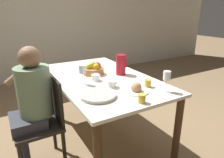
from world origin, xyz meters
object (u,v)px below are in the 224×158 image
Objects in this scene: chair_person_side at (44,121)px; teacup_near_person at (112,85)px; teacup_across at (96,78)px; wine_glass_water at (82,70)px; person_seated at (31,100)px; bread_plate at (136,89)px; jam_jar_amber at (142,98)px; wine_glass_juice at (167,77)px; red_pitcher at (121,65)px; serving_tray at (98,95)px; fruit_bowl at (94,70)px; jam_jar_red at (148,83)px.

teacup_near_person is (0.62, -0.20, 0.31)m from chair_person_side.
teacup_near_person is at bearing -78.63° from teacup_across.
person_seated is at bearing -179.76° from wine_glass_water.
bread_plate is 3.15× the size of jam_jar_amber.
bread_plate is at bearing 153.21° from wine_glass_juice.
wine_glass_juice reaches higher than teacup_near_person.
teacup_across is 0.63× the size of bread_plate.
person_seated is 5.13× the size of red_pitcher.
teacup_near_person is (0.20, -0.23, -0.12)m from wine_glass_water.
chair_person_side is at bearing 140.92° from serving_tray.
fruit_bowl is at bearing 69.98° from teacup_across.
jam_jar_red is at bearing -25.95° from teacup_near_person.
bread_plate is at bearing -67.71° from teacup_across.
serving_tray is at bearing -126.25° from person_seated.
jam_jar_amber reaches higher than serving_tray.
jam_jar_amber is (0.25, -0.64, -0.11)m from wine_glass_water.
teacup_near_person is 0.25m from bread_plate.
wine_glass_water reaches higher than jam_jar_amber.
teacup_across is at bearing 8.05° from wine_glass_water.
serving_tray is (-0.01, -0.36, -0.13)m from wine_glass_water.
bread_plate is (0.14, -0.21, -0.00)m from teacup_near_person.
wine_glass_juice is 0.52m from teacup_near_person.
bread_plate is at bearing -81.10° from fruit_bowl.
jam_jar_red is at bearing -65.65° from fruit_bowl.
jam_jar_amber is (0.66, -0.61, 0.32)m from chair_person_side.
jam_jar_red is at bearing -48.00° from teacup_across.
wine_glass_juice is 2.67× the size of jam_jar_red.
serving_tray is 0.36m from bread_plate.
wine_glass_water is 0.83× the size of fruit_bowl.
teacup_near_person is 0.26m from teacup_across.
red_pitcher is 1.60× the size of teacup_near_person.
jam_jar_amber and jam_jar_red have the same top height.
jam_jar_amber is at bearing -115.06° from bread_plate.
red_pitcher is at bearing 46.29° from teacup_near_person.
wine_glass_juice is (1.09, -0.56, 0.20)m from person_seated.
red_pitcher is 0.97× the size of fruit_bowl.
fruit_bowl is (-0.35, 0.81, -0.09)m from wine_glass_juice.
teacup_across is (-0.35, -0.06, -0.09)m from red_pitcher.
red_pitcher reaches higher than wine_glass_juice.
person_seated reaches higher than jam_jar_amber.
red_pitcher is at bearing 72.74° from bread_plate.
person_seated is 0.79m from fruit_bowl.
jam_jar_amber is at bearing -137.10° from jam_jar_red.
chair_person_side is 0.75× the size of person_seated.
bread_plate is (0.34, -0.44, -0.12)m from wine_glass_water.
jam_jar_red is (0.52, -0.39, -0.11)m from wine_glass_water.
bread_plate is (0.76, -0.41, 0.31)m from chair_person_side.
red_pitcher is at bearing 9.00° from wine_glass_water.
teacup_across is 0.46× the size of serving_tray.
jam_jar_red is (0.18, 0.05, 0.01)m from bread_plate.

